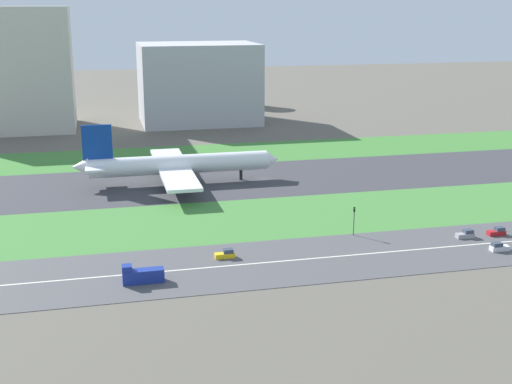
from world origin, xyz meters
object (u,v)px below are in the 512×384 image
(car_4, at_px, (499,247))
(car_2, at_px, (497,232))
(terminal_building, at_px, (4,69))
(truck_0, at_px, (142,275))
(fuel_tank_west, at_px, (201,92))
(airliner, at_px, (175,165))
(traffic_light, at_px, (354,219))
(car_3, at_px, (466,234))
(hangar_building, at_px, (199,83))
(car_6, at_px, (226,254))
(fuel_tank_centre, at_px, (248,93))

(car_4, height_order, car_2, same)
(terminal_building, bearing_deg, car_4, -56.50)
(terminal_building, bearing_deg, car_2, -53.86)
(truck_0, relative_size, fuel_tank_west, 0.45)
(airliner, relative_size, terminal_building, 1.10)
(car_2, distance_m, traffic_light, 35.56)
(car_3, distance_m, traffic_light, 27.37)
(terminal_building, distance_m, hangar_building, 87.25)
(car_3, xyz_separation_m, car_2, (8.53, 0.00, 0.00))
(car_2, xyz_separation_m, car_6, (-67.98, 0.00, 0.00))
(car_6, height_order, hangar_building, hangar_building)
(fuel_tank_west, relative_size, fuel_tank_centre, 1.08)
(truck_0, height_order, terminal_building, terminal_building)
(car_6, height_order, fuel_tank_centre, fuel_tank_centre)
(car_6, xyz_separation_m, fuel_tank_west, (29.89, 227.00, 7.96))
(car_6, distance_m, hangar_building, 184.17)
(truck_0, xyz_separation_m, terminal_building, (-45.66, 192.00, 25.32))
(car_3, distance_m, fuel_tank_centre, 227.13)
(fuel_tank_west, height_order, fuel_tank_centre, fuel_tank_west)
(car_2, distance_m, car_6, 67.98)
(car_2, height_order, fuel_tank_west, fuel_tank_west)
(car_4, bearing_deg, airliner, -50.03)
(truck_0, bearing_deg, fuel_tank_west, -101.71)
(car_6, height_order, fuel_tank_west, fuel_tank_west)
(car_6, bearing_deg, traffic_light, 13.42)
(hangar_building, xyz_separation_m, fuel_tank_west, (7.95, 45.00, -9.72))
(airliner, height_order, truck_0, airliner)
(hangar_building, bearing_deg, traffic_light, -86.20)
(airliner, height_order, hangar_building, hangar_building)
(traffic_light, relative_size, fuel_tank_west, 0.39)
(car_4, bearing_deg, fuel_tank_centre, -88.59)
(traffic_light, bearing_deg, truck_0, -161.17)
(car_3, bearing_deg, truck_0, -172.76)
(airliner, distance_m, traffic_light, 70.39)
(car_3, height_order, car_2, same)
(car_2, relative_size, fuel_tank_west, 0.24)
(car_2, relative_size, hangar_building, 0.08)
(car_4, distance_m, car_6, 62.95)
(car_4, relative_size, hangar_building, 0.08)
(truck_0, distance_m, terminal_building, 198.97)
(car_6, distance_m, terminal_building, 194.98)
(car_6, height_order, terminal_building, terminal_building)
(fuel_tank_centre, bearing_deg, car_6, -103.93)
(car_4, height_order, fuel_tank_west, fuel_tank_west)
(car_3, xyz_separation_m, traffic_light, (-25.95, 7.99, 3.37))
(car_4, relative_size, fuel_tank_centre, 0.26)
(truck_0, distance_m, car_4, 81.41)
(truck_0, bearing_deg, hangar_building, -102.11)
(car_4, bearing_deg, car_2, -120.26)
(airliner, relative_size, car_3, 14.77)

